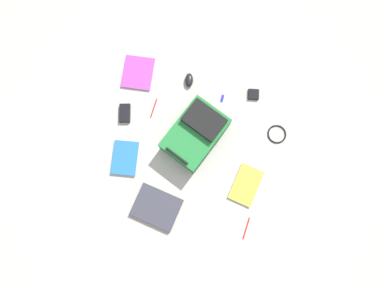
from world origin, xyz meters
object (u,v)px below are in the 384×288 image
at_px(book_manual, 138,73).
at_px(pen_blue, 154,108).
at_px(cable_coil, 277,134).
at_px(backpack, 196,134).
at_px(usb_stick, 222,98).
at_px(laptop, 156,207).
at_px(pen_black, 246,228).
at_px(book_red, 246,185).
at_px(power_brick, 125,113).
at_px(earbud_pouch, 253,94).
at_px(book_comic, 125,158).
at_px(computer_mouse, 189,80).

relative_size(book_manual, pen_blue, 1.95).
relative_size(cable_coil, pen_blue, 0.92).
height_order(backpack, cable_coil, backpack).
bearing_deg(usb_stick, laptop, 77.19).
bearing_deg(pen_black, book_red, -73.08).
height_order(power_brick, pen_black, power_brick).
xyz_separation_m(power_brick, earbud_pouch, (-0.83, -0.42, -0.00)).
bearing_deg(usb_stick, earbud_pouch, -155.05).
height_order(cable_coil, power_brick, power_brick).
distance_m(backpack, book_manual, 0.63).
xyz_separation_m(book_red, book_manual, (0.98, -0.54, -0.00)).
relative_size(book_red, pen_blue, 1.90).
bearing_deg(usb_stick, book_red, 121.73).
bearing_deg(cable_coil, earbud_pouch, -43.79).
bearing_deg(cable_coil, pen_black, 87.95).
distance_m(book_red, pen_blue, 0.84).
xyz_separation_m(pen_black, pen_blue, (0.87, -0.60, -0.00)).
height_order(book_comic, usb_stick, book_comic).
distance_m(book_red, computer_mouse, 0.85).
xyz_separation_m(book_comic, power_brick, (0.11, -0.30, 0.00)).
xyz_separation_m(power_brick, pen_blue, (-0.18, -0.10, -0.01)).
xyz_separation_m(cable_coil, pen_black, (0.02, 0.68, -0.00)).
xyz_separation_m(book_comic, computer_mouse, (-0.25, -0.67, 0.01)).
height_order(cable_coil, pen_blue, same).
distance_m(computer_mouse, power_brick, 0.52).
xyz_separation_m(laptop, earbud_pouch, (-0.40, -0.97, -0.01)).
distance_m(book_manual, earbud_pouch, 0.85).
bearing_deg(book_comic, pen_blue, -99.73).
relative_size(backpack, book_red, 1.82).
bearing_deg(cable_coil, pen_blue, 5.66).
distance_m(book_red, pen_black, 0.29).
relative_size(book_red, cable_coil, 2.06).
distance_m(book_manual, pen_black, 1.34).
distance_m(book_manual, usb_stick, 0.64).
distance_m(backpack, power_brick, 0.53).
height_order(computer_mouse, usb_stick, computer_mouse).
bearing_deg(laptop, pen_black, -175.02).
height_order(laptop, book_comic, laptop).
xyz_separation_m(laptop, usb_stick, (-0.20, -0.87, -0.01)).
height_order(laptop, book_manual, laptop).
bearing_deg(cable_coil, usb_stick, -16.70).
relative_size(book_comic, usb_stick, 4.91).
bearing_deg(laptop, book_comic, -38.18).
height_order(backpack, computer_mouse, backpack).
distance_m(backpack, book_comic, 0.52).
xyz_separation_m(backpack, power_brick, (0.53, -0.00, -0.07)).
bearing_deg(book_manual, pen_black, 142.54).
relative_size(computer_mouse, pen_black, 0.70).
xyz_separation_m(backpack, usb_stick, (-0.10, -0.32, -0.08)).
distance_m(book_red, book_comic, 0.85).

